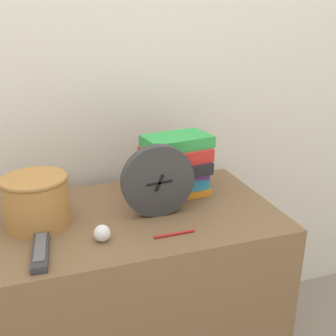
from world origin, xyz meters
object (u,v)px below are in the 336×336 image
(desk_clock, at_px, (158,181))
(basket, at_px, (36,199))
(book_stack, at_px, (176,165))
(tv_remote, at_px, (41,250))
(pen, at_px, (174,234))
(crumpled_paper_ball, at_px, (102,233))

(desk_clock, height_order, basket, desk_clock)
(basket, bearing_deg, book_stack, 10.53)
(tv_remote, bearing_deg, desk_clock, 18.03)
(desk_clock, relative_size, book_stack, 0.88)
(basket, relative_size, pen, 1.59)
(crumpled_paper_ball, bearing_deg, basket, 136.78)
(basket, bearing_deg, crumpled_paper_ball, -43.22)
(crumpled_paper_ball, height_order, pen, crumpled_paper_ball)
(desk_clock, relative_size, basket, 1.17)
(desk_clock, relative_size, pen, 1.86)
(book_stack, xyz_separation_m, crumpled_paper_ball, (-0.30, -0.24, -0.08))
(basket, xyz_separation_m, crumpled_paper_ball, (0.16, -0.15, -0.06))
(desk_clock, bearing_deg, tv_remote, -161.97)
(tv_remote, distance_m, crumpled_paper_ball, 0.16)
(crumpled_paper_ball, bearing_deg, tv_remote, -175.06)
(basket, distance_m, crumpled_paper_ball, 0.23)
(desk_clock, bearing_deg, book_stack, 52.59)
(desk_clock, height_order, pen, desk_clock)
(basket, height_order, pen, basket)
(tv_remote, height_order, crumpled_paper_ball, crumpled_paper_ball)
(book_stack, bearing_deg, basket, -169.47)
(basket, bearing_deg, desk_clock, -8.29)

